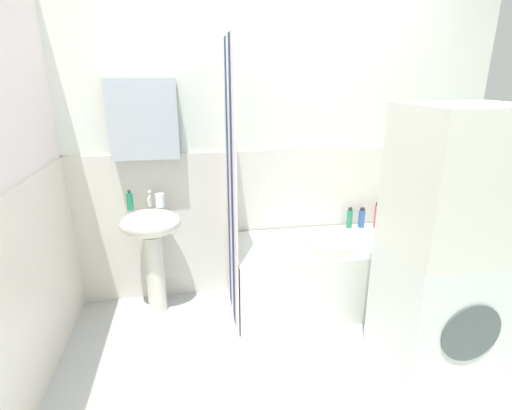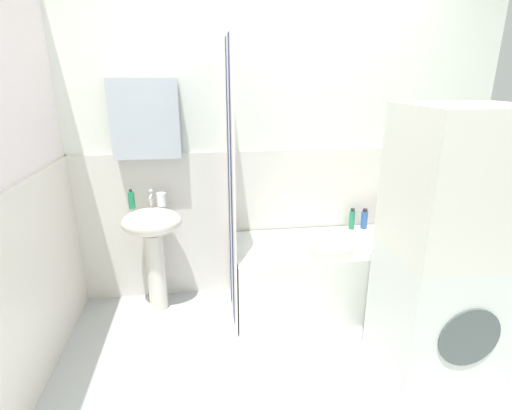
{
  "view_description": "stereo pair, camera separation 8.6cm",
  "coord_description": "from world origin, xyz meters",
  "px_view_note": "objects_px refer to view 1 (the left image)",
  "views": [
    {
      "loc": [
        -0.63,
        -1.71,
        1.75
      ],
      "look_at": [
        -0.19,
        0.86,
        0.88
      ],
      "focal_mm": 27.19,
      "sensor_mm": 36.0,
      "label": 1
    },
    {
      "loc": [
        -0.54,
        -1.72,
        1.75
      ],
      "look_at": [
        -0.19,
        0.86,
        0.88
      ],
      "focal_mm": 27.19,
      "sensor_mm": 36.0,
      "label": 2
    }
  ],
  "objects_px": {
    "toothbrush_cup": "(160,200)",
    "washer_dryer_stack": "(448,249)",
    "sink": "(152,239)",
    "lotion_bottle": "(388,216)",
    "soap_dispenser": "(130,201)",
    "bathtub": "(325,273)",
    "conditioner_bottle": "(377,216)",
    "towel_folded": "(330,249)",
    "body_wash_bottle": "(362,218)",
    "shampoo_bottle": "(350,218)"
  },
  "relations": [
    {
      "from": "shampoo_bottle",
      "to": "lotion_bottle",
      "type": "bearing_deg",
      "value": -5.71
    },
    {
      "from": "toothbrush_cup",
      "to": "bathtub",
      "type": "relative_size",
      "value": 0.07
    },
    {
      "from": "sink",
      "to": "lotion_bottle",
      "type": "bearing_deg",
      "value": 2.69
    },
    {
      "from": "body_wash_bottle",
      "to": "towel_folded",
      "type": "relative_size",
      "value": 0.64
    },
    {
      "from": "bathtub",
      "to": "shampoo_bottle",
      "type": "distance_m",
      "value": 0.52
    },
    {
      "from": "conditioner_bottle",
      "to": "washer_dryer_stack",
      "type": "relative_size",
      "value": 0.14
    },
    {
      "from": "lotion_bottle",
      "to": "washer_dryer_stack",
      "type": "xyz_separation_m",
      "value": [
        -0.19,
        -1.01,
        0.18
      ]
    },
    {
      "from": "conditioner_bottle",
      "to": "shampoo_bottle",
      "type": "distance_m",
      "value": 0.23
    },
    {
      "from": "sink",
      "to": "toothbrush_cup",
      "type": "distance_m",
      "value": 0.29
    },
    {
      "from": "sink",
      "to": "towel_folded",
      "type": "height_order",
      "value": "sink"
    },
    {
      "from": "shampoo_bottle",
      "to": "sink",
      "type": "bearing_deg",
      "value": -175.58
    },
    {
      "from": "sink",
      "to": "shampoo_bottle",
      "type": "distance_m",
      "value": 1.6
    },
    {
      "from": "soap_dispenser",
      "to": "lotion_bottle",
      "type": "relative_size",
      "value": 0.75
    },
    {
      "from": "conditioner_bottle",
      "to": "body_wash_bottle",
      "type": "xyz_separation_m",
      "value": [
        -0.12,
        0.03,
        -0.02
      ]
    },
    {
      "from": "toothbrush_cup",
      "to": "conditioner_bottle",
      "type": "bearing_deg",
      "value": 0.56
    },
    {
      "from": "conditioner_bottle",
      "to": "sink",
      "type": "bearing_deg",
      "value": -177.1
    },
    {
      "from": "conditioner_bottle",
      "to": "shampoo_bottle",
      "type": "height_order",
      "value": "conditioner_bottle"
    },
    {
      "from": "sink",
      "to": "conditioner_bottle",
      "type": "xyz_separation_m",
      "value": [
        1.82,
        0.09,
        0.03
      ]
    },
    {
      "from": "lotion_bottle",
      "to": "shampoo_bottle",
      "type": "relative_size",
      "value": 1.11
    },
    {
      "from": "towel_folded",
      "to": "lotion_bottle",
      "type": "bearing_deg",
      "value": 31.72
    },
    {
      "from": "toothbrush_cup",
      "to": "body_wash_bottle",
      "type": "height_order",
      "value": "toothbrush_cup"
    },
    {
      "from": "bathtub",
      "to": "lotion_bottle",
      "type": "distance_m",
      "value": 0.75
    },
    {
      "from": "toothbrush_cup",
      "to": "washer_dryer_stack",
      "type": "xyz_separation_m",
      "value": [
        1.67,
        -1.0,
        -0.07
      ]
    },
    {
      "from": "shampoo_bottle",
      "to": "body_wash_bottle",
      "type": "bearing_deg",
      "value": -2.8
    },
    {
      "from": "shampoo_bottle",
      "to": "towel_folded",
      "type": "distance_m",
      "value": 0.55
    },
    {
      "from": "lotion_bottle",
      "to": "soap_dispenser",
      "type": "bearing_deg",
      "value": -178.66
    },
    {
      "from": "lotion_bottle",
      "to": "shampoo_bottle",
      "type": "xyz_separation_m",
      "value": [
        -0.33,
        0.03,
        -0.01
      ]
    },
    {
      "from": "lotion_bottle",
      "to": "conditioner_bottle",
      "type": "distance_m",
      "value": 0.11
    },
    {
      "from": "bathtub",
      "to": "conditioner_bottle",
      "type": "height_order",
      "value": "conditioner_bottle"
    },
    {
      "from": "conditioner_bottle",
      "to": "lotion_bottle",
      "type": "bearing_deg",
      "value": -0.99
    },
    {
      "from": "body_wash_bottle",
      "to": "soap_dispenser",
      "type": "bearing_deg",
      "value": -177.63
    },
    {
      "from": "toothbrush_cup",
      "to": "shampoo_bottle",
      "type": "distance_m",
      "value": 1.55
    },
    {
      "from": "sink",
      "to": "toothbrush_cup",
      "type": "relative_size",
      "value": 8.38
    },
    {
      "from": "sink",
      "to": "bathtub",
      "type": "xyz_separation_m",
      "value": [
        1.31,
        -0.13,
        -0.34
      ]
    },
    {
      "from": "conditioner_bottle",
      "to": "towel_folded",
      "type": "xyz_separation_m",
      "value": [
        -0.56,
        -0.41,
        -0.07
      ]
    },
    {
      "from": "toothbrush_cup",
      "to": "shampoo_bottle",
      "type": "bearing_deg",
      "value": 1.81
    },
    {
      "from": "soap_dispenser",
      "to": "conditioner_bottle",
      "type": "bearing_deg",
      "value": 1.46
    },
    {
      "from": "body_wash_bottle",
      "to": "shampoo_bottle",
      "type": "distance_m",
      "value": 0.11
    },
    {
      "from": "washer_dryer_stack",
      "to": "conditioner_bottle",
      "type": "bearing_deg",
      "value": 85.42
    },
    {
      "from": "lotion_bottle",
      "to": "toothbrush_cup",
      "type": "bearing_deg",
      "value": -179.53
    },
    {
      "from": "toothbrush_cup",
      "to": "lotion_bottle",
      "type": "height_order",
      "value": "toothbrush_cup"
    },
    {
      "from": "bathtub",
      "to": "shampoo_bottle",
      "type": "relative_size",
      "value": 8.02
    },
    {
      "from": "bathtub",
      "to": "washer_dryer_stack",
      "type": "distance_m",
      "value": 1.05
    },
    {
      "from": "toothbrush_cup",
      "to": "washer_dryer_stack",
      "type": "bearing_deg",
      "value": -30.92
    },
    {
      "from": "soap_dispenser",
      "to": "washer_dryer_stack",
      "type": "relative_size",
      "value": 0.09
    },
    {
      "from": "soap_dispenser",
      "to": "conditioner_bottle",
      "type": "xyz_separation_m",
      "value": [
        1.96,
        0.05,
        -0.25
      ]
    },
    {
      "from": "sink",
      "to": "body_wash_bottle",
      "type": "bearing_deg",
      "value": 3.98
    },
    {
      "from": "sink",
      "to": "soap_dispenser",
      "type": "bearing_deg",
      "value": 162.64
    },
    {
      "from": "toothbrush_cup",
      "to": "conditioner_bottle",
      "type": "xyz_separation_m",
      "value": [
        1.75,
        0.02,
        -0.24
      ]
    },
    {
      "from": "lotion_bottle",
      "to": "shampoo_bottle",
      "type": "distance_m",
      "value": 0.33
    }
  ]
}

